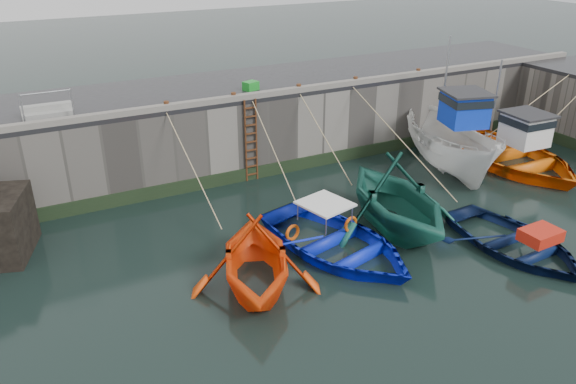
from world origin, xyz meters
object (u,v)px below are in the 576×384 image
bollard_c (299,88)px  boat_near_white (256,285)px  bollard_d (355,80)px  bollard_e (418,72)px  boat_near_blue (336,252)px  bollard_b (234,96)px  boat_far_white (452,146)px  boat_near_navy (513,249)px  bollard_a (166,105)px  boat_near_blacktrim (393,227)px  boat_far_orange (510,154)px  ladder (251,141)px  fish_crate (251,86)px

bollard_c → boat_near_white: bearing=-126.0°
bollard_d → bollard_e: same height
boat_near_blue → bollard_d: size_ratio=19.71×
bollard_b → bollard_d: bearing=0.0°
boat_near_blue → boat_far_white: boat_far_white is taller
boat_near_navy → bollard_a: bearing=129.9°
boat_near_navy → bollard_b: (-5.43, 8.73, 3.30)m
boat_near_blacktrim → bollard_c: size_ratio=19.01×
boat_near_blue → boat_far_orange: 10.39m
ladder → fish_crate: 2.29m
boat_near_blue → bollard_b: (-0.55, 6.40, 3.30)m
ladder → boat_far_orange: size_ratio=0.45×
boat_near_blue → fish_crate: bearing=71.1°
boat_far_white → fish_crate: bearing=165.7°
fish_crate → bollard_b: 1.52m
boat_near_blacktrim → bollard_a: 8.78m
bollard_c → ladder: bearing=-171.3°
boat_near_blacktrim → bollard_a: size_ratio=19.01×
boat_near_navy → boat_far_white: (2.59, 5.69, 1.03)m
ladder → fish_crate: size_ratio=5.93×
boat_near_blue → bollard_b: bollard_b is taller
boat_near_blacktrim → bollard_c: (-0.33, 5.96, 3.30)m
boat_far_orange → bollard_c: size_ratio=25.55×
bollard_a → boat_near_white: bearing=-88.4°
boat_far_white → bollard_a: 11.18m
bollard_b → bollard_a: bearing=180.0°
ladder → bollard_b: bollard_b is taller
boat_near_navy → bollard_e: size_ratio=17.09×
bollard_b → bollard_e: size_ratio=1.00×
ladder → bollard_a: (-3.00, 0.34, 1.71)m
bollard_c → bollard_e: (5.80, 0.00, 0.00)m
boat_near_blue → boat_far_white: (7.47, 3.36, 1.03)m
bollard_a → bollard_e: 11.00m
ladder → bollard_d: (4.80, 0.34, 1.71)m
bollard_b → bollard_e: (8.50, 0.00, 0.00)m
boat_near_navy → boat_far_white: bearing=63.2°
boat_far_orange → bollard_c: (-7.88, 3.72, 2.84)m
boat_near_navy → bollard_d: bearing=88.5°
boat_near_blue → fish_crate: 8.14m
boat_far_orange → bollard_a: size_ratio=25.55×
boat_near_blacktrim → bollard_e: (5.47, 5.96, 3.30)m
bollard_b → bollard_c: bearing=0.0°
bollard_c → boat_near_blacktrim: bearing=-86.9°
bollard_e → bollard_d: bearing=180.0°
boat_far_white → bollard_b: 8.87m
boat_near_blue → bollard_a: 7.82m
boat_near_blue → bollard_b: bearing=80.5°
boat_near_white → bollard_a: bearing=112.7°
bollard_b → bollard_e: same height
fish_crate → boat_near_blacktrim: bearing=-93.6°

